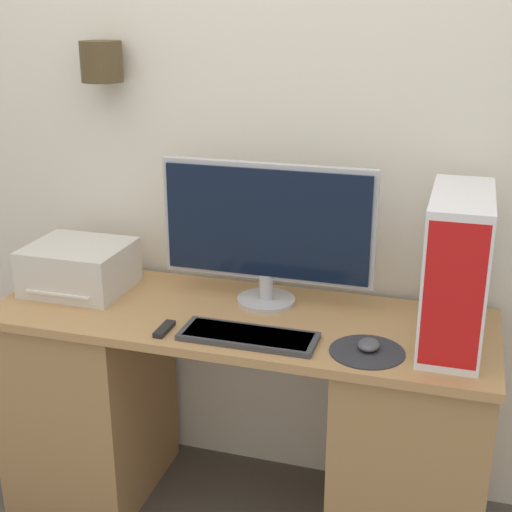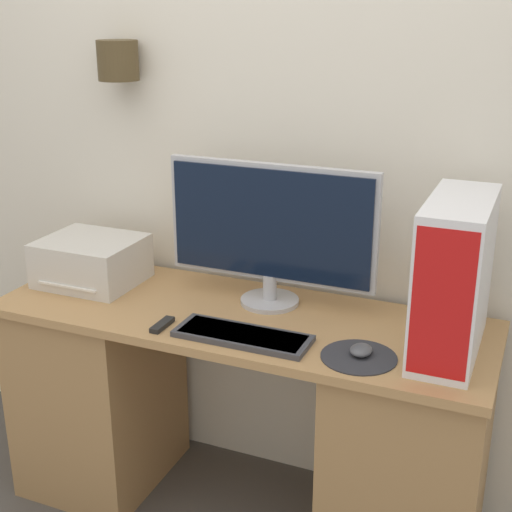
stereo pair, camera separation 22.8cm
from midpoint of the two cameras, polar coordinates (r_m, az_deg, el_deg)
wall_back at (r=2.53m, az=4.42°, el=10.01°), size 6.40×0.20×2.70m
desk at (r=2.56m, az=1.37°, el=-12.52°), size 1.67×0.58×0.79m
monitor at (r=2.37m, az=3.93°, el=2.19°), size 0.73×0.20×0.49m
keyboard at (r=2.20m, az=1.90°, el=-6.45°), size 0.43×0.15×0.02m
mousepad at (r=2.14m, az=11.30°, el=-8.00°), size 0.22×0.22×0.00m
mouse at (r=2.14m, az=11.47°, el=-7.46°), size 0.06×0.08×0.03m
computer_tower at (r=2.16m, az=18.52°, el=-1.67°), size 0.18×0.45×0.47m
printer at (r=2.66m, az=-10.67°, el=-0.44°), size 0.35×0.31×0.17m
remote_control at (r=2.29m, az=-4.68°, el=-5.57°), size 0.03×0.11×0.02m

